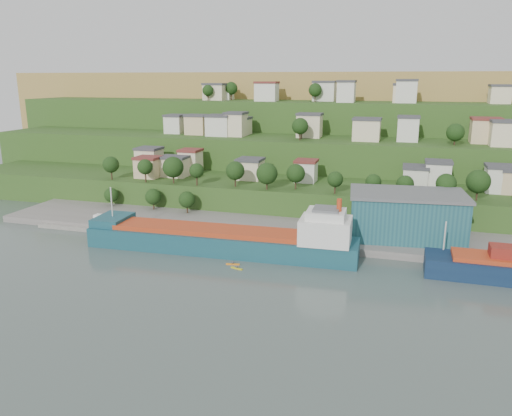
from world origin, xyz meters
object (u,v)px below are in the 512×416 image
at_px(cargo_ship_near, 228,242).
at_px(warehouse, 406,215).
at_px(caravan, 103,219).
at_px(kayak_orange, 233,264).

distance_m(cargo_ship_near, warehouse, 49.79).
distance_m(cargo_ship_near, caravan, 46.93).
height_order(cargo_ship_near, caravan, cargo_ship_near).
distance_m(caravan, kayak_orange, 53.43).
height_order(caravan, kayak_orange, caravan).
bearing_deg(caravan, kayak_orange, -19.69).
bearing_deg(kayak_orange, warehouse, 25.36).
bearing_deg(caravan, cargo_ship_near, -12.02).
height_order(cargo_ship_near, kayak_orange, cargo_ship_near).
relative_size(cargo_ship_near, warehouse, 2.24).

